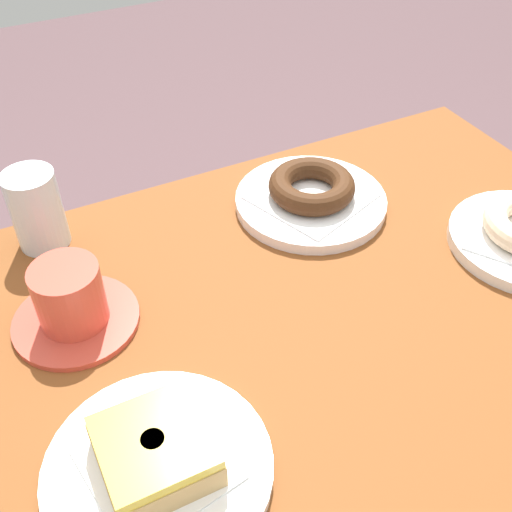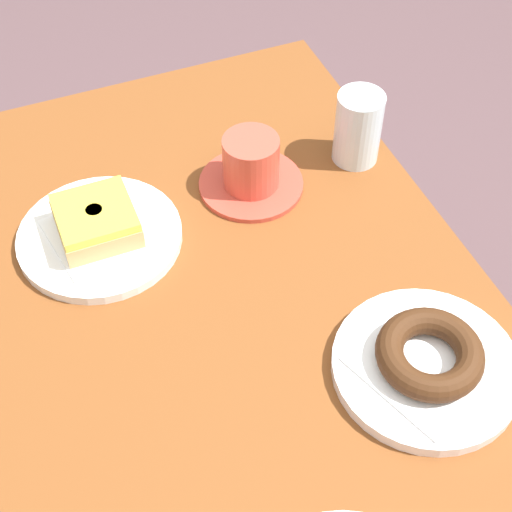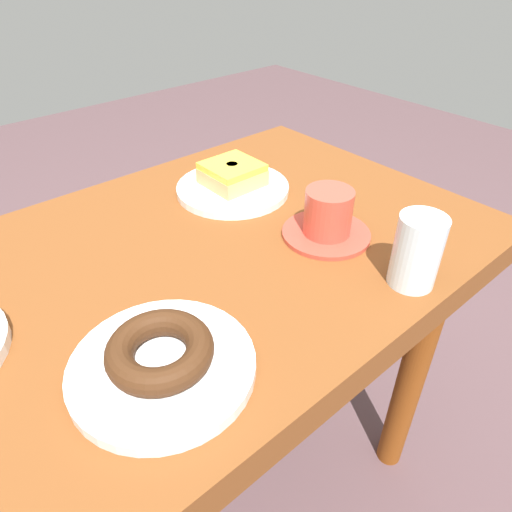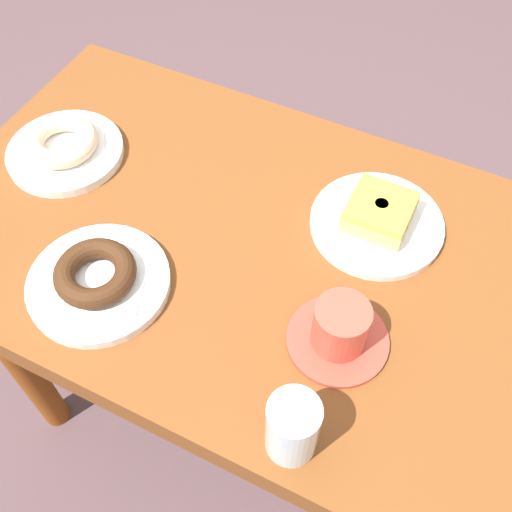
{
  "view_description": "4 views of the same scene",
  "coord_description": "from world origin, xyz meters",
  "px_view_note": "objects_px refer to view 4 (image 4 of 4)",
  "views": [
    {
      "loc": [
        -0.23,
        -0.41,
        1.24
      ],
      "look_at": [
        0.01,
        0.08,
        0.75
      ],
      "focal_mm": 43.19,
      "sensor_mm": 36.0,
      "label": 1
    },
    {
      "loc": [
        0.5,
        -0.18,
        1.45
      ],
      "look_at": [
        -0.06,
        0.05,
        0.76
      ],
      "focal_mm": 54.14,
      "sensor_mm": 36.0,
      "label": 2
    },
    {
      "loc": [
        0.29,
        0.5,
        1.13
      ],
      "look_at": [
        -0.05,
        0.11,
        0.77
      ],
      "focal_mm": 32.45,
      "sensor_mm": 36.0,
      "label": 3
    },
    {
      "loc": [
        -0.28,
        0.5,
        1.47
      ],
      "look_at": [
        -0.05,
        0.05,
        0.77
      ],
      "focal_mm": 42.8,
      "sensor_mm": 36.0,
      "label": 4
    }
  ],
  "objects_px": {
    "plate_glazed_square": "(376,224)",
    "plate_sugar_ring": "(65,152)",
    "donut_glazed_square": "(380,212)",
    "water_glass": "(292,428)",
    "coffee_cup": "(340,329)",
    "donut_sugar_ring": "(61,141)",
    "plate_chocolate_ring": "(99,283)",
    "donut_chocolate_ring": "(95,273)"
  },
  "relations": [
    {
      "from": "plate_chocolate_ring",
      "to": "donut_chocolate_ring",
      "type": "bearing_deg",
      "value": 90.0
    },
    {
      "from": "donut_sugar_ring",
      "to": "coffee_cup",
      "type": "distance_m",
      "value": 0.56
    },
    {
      "from": "donut_chocolate_ring",
      "to": "coffee_cup",
      "type": "distance_m",
      "value": 0.35
    },
    {
      "from": "coffee_cup",
      "to": "plate_sugar_ring",
      "type": "bearing_deg",
      "value": -13.14
    },
    {
      "from": "plate_sugar_ring",
      "to": "donut_sugar_ring",
      "type": "xyz_separation_m",
      "value": [
        0.0,
        0.0,
        0.03
      ]
    },
    {
      "from": "donut_glazed_square",
      "to": "plate_chocolate_ring",
      "type": "relative_size",
      "value": 0.46
    },
    {
      "from": "donut_glazed_square",
      "to": "plate_sugar_ring",
      "type": "height_order",
      "value": "donut_glazed_square"
    },
    {
      "from": "plate_sugar_ring",
      "to": "coffee_cup",
      "type": "height_order",
      "value": "coffee_cup"
    },
    {
      "from": "donut_glazed_square",
      "to": "donut_chocolate_ring",
      "type": "relative_size",
      "value": 0.81
    },
    {
      "from": "plate_glazed_square",
      "to": "plate_sugar_ring",
      "type": "bearing_deg",
      "value": 9.23
    },
    {
      "from": "plate_glazed_square",
      "to": "water_glass",
      "type": "height_order",
      "value": "water_glass"
    },
    {
      "from": "plate_chocolate_ring",
      "to": "plate_sugar_ring",
      "type": "height_order",
      "value": "same"
    },
    {
      "from": "plate_chocolate_ring",
      "to": "donut_chocolate_ring",
      "type": "height_order",
      "value": "donut_chocolate_ring"
    },
    {
      "from": "plate_chocolate_ring",
      "to": "plate_sugar_ring",
      "type": "relative_size",
      "value": 1.05
    },
    {
      "from": "donut_chocolate_ring",
      "to": "donut_sugar_ring",
      "type": "relative_size",
      "value": 0.97
    },
    {
      "from": "plate_glazed_square",
      "to": "donut_glazed_square",
      "type": "bearing_deg",
      "value": 180.0
    },
    {
      "from": "plate_chocolate_ring",
      "to": "plate_sugar_ring",
      "type": "xyz_separation_m",
      "value": [
        0.2,
        -0.2,
        0.0
      ]
    },
    {
      "from": "plate_glazed_square",
      "to": "plate_chocolate_ring",
      "type": "height_order",
      "value": "plate_chocolate_ring"
    },
    {
      "from": "plate_sugar_ring",
      "to": "donut_sugar_ring",
      "type": "distance_m",
      "value": 0.03
    },
    {
      "from": "plate_chocolate_ring",
      "to": "donut_sugar_ring",
      "type": "height_order",
      "value": "donut_sugar_ring"
    },
    {
      "from": "water_glass",
      "to": "donut_sugar_ring",
      "type": "bearing_deg",
      "value": -27.4
    },
    {
      "from": "plate_glazed_square",
      "to": "coffee_cup",
      "type": "relative_size",
      "value": 1.47
    },
    {
      "from": "donut_chocolate_ring",
      "to": "coffee_cup",
      "type": "relative_size",
      "value": 0.83
    },
    {
      "from": "plate_glazed_square",
      "to": "donut_sugar_ring",
      "type": "height_order",
      "value": "donut_sugar_ring"
    },
    {
      "from": "plate_glazed_square",
      "to": "donut_sugar_ring",
      "type": "xyz_separation_m",
      "value": [
        0.53,
        0.09,
        0.03
      ]
    },
    {
      "from": "plate_glazed_square",
      "to": "plate_chocolate_ring",
      "type": "xyz_separation_m",
      "value": [
        0.33,
        0.28,
        0.0
      ]
    },
    {
      "from": "plate_chocolate_ring",
      "to": "water_glass",
      "type": "bearing_deg",
      "value": 165.64
    },
    {
      "from": "coffee_cup",
      "to": "plate_glazed_square",
      "type": "bearing_deg",
      "value": -84.69
    },
    {
      "from": "plate_glazed_square",
      "to": "donut_glazed_square",
      "type": "distance_m",
      "value": 0.03
    },
    {
      "from": "plate_sugar_ring",
      "to": "coffee_cup",
      "type": "bearing_deg",
      "value": 166.86
    },
    {
      "from": "plate_sugar_ring",
      "to": "coffee_cup",
      "type": "distance_m",
      "value": 0.57
    },
    {
      "from": "donut_sugar_ring",
      "to": "water_glass",
      "type": "relative_size",
      "value": 1.17
    },
    {
      "from": "plate_glazed_square",
      "to": "plate_sugar_ring",
      "type": "xyz_separation_m",
      "value": [
        0.53,
        0.09,
        0.0
      ]
    },
    {
      "from": "plate_glazed_square",
      "to": "water_glass",
      "type": "bearing_deg",
      "value": 93.08
    },
    {
      "from": "donut_chocolate_ring",
      "to": "donut_sugar_ring",
      "type": "bearing_deg",
      "value": -43.85
    },
    {
      "from": "donut_glazed_square",
      "to": "water_glass",
      "type": "xyz_separation_m",
      "value": [
        -0.02,
        0.37,
        0.02
      ]
    },
    {
      "from": "donut_chocolate_ring",
      "to": "coffee_cup",
      "type": "bearing_deg",
      "value": -168.8
    },
    {
      "from": "water_glass",
      "to": "coffee_cup",
      "type": "relative_size",
      "value": 0.74
    },
    {
      "from": "plate_chocolate_ring",
      "to": "water_glass",
      "type": "xyz_separation_m",
      "value": [
        -0.35,
        0.09,
        0.04
      ]
    },
    {
      "from": "coffee_cup",
      "to": "donut_sugar_ring",
      "type": "bearing_deg",
      "value": -13.14
    },
    {
      "from": "donut_sugar_ring",
      "to": "water_glass",
      "type": "distance_m",
      "value": 0.62
    },
    {
      "from": "donut_sugar_ring",
      "to": "coffee_cup",
      "type": "bearing_deg",
      "value": 166.86
    }
  ]
}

